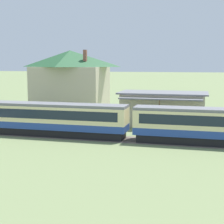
# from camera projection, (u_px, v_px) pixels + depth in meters

# --- Properties ---
(ground_plane) EXTENTS (600.00, 600.00, 0.00)m
(ground_plane) POSITION_uv_depth(u_px,v_px,m) (6.00, 133.00, 42.61)
(ground_plane) COLOR #707F51
(passenger_train) EXTENTS (55.55, 3.02, 3.91)m
(passenger_train) POSITION_uv_depth(u_px,v_px,m) (56.00, 118.00, 40.94)
(passenger_train) COLOR #234293
(passenger_train) RESTS_ON ground_plane
(railway_track) EXTENTS (114.16, 3.60, 0.04)m
(railway_track) POSITION_uv_depth(u_px,v_px,m) (56.00, 136.00, 41.25)
(railway_track) COLOR #665B51
(railway_track) RESTS_ON ground_plane
(station_building) EXTENTS (12.18, 7.77, 4.64)m
(station_building) POSITION_uv_depth(u_px,v_px,m) (163.00, 108.00, 48.16)
(station_building) COLOR beige
(station_building) RESTS_ON ground_plane
(station_house_dark_green_roof) EXTENTS (13.40, 9.74, 10.92)m
(station_house_dark_green_roof) POSITION_uv_depth(u_px,v_px,m) (70.00, 80.00, 62.05)
(station_house_dark_green_roof) COLOR #BCB293
(station_house_dark_green_roof) RESTS_ON ground_plane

